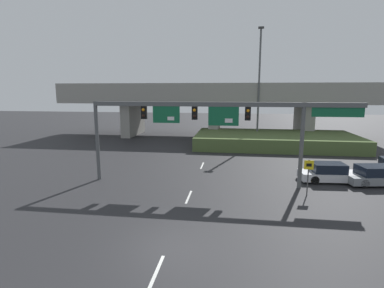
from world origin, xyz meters
name	(u,v)px	position (x,y,z in m)	size (l,w,h in m)	color
ground_plane	(168,246)	(0.00, 0.00, 0.00)	(160.00, 160.00, 0.00)	#262628
lane_markings	(202,166)	(0.00, 14.70, 0.00)	(0.14, 35.85, 0.01)	silver
signal_gantry	(214,117)	(1.40, 9.25, 5.02)	(19.17, 0.44, 6.05)	#515456
speed_limit_sign	(308,172)	(7.72, 7.68, 1.59)	(0.60, 0.11, 2.44)	#4C4C4C
highway_light_pole_near	(259,84)	(5.91, 28.03, 7.73)	(0.70, 0.36, 14.71)	#515456
overpass_bridge	(215,100)	(0.00, 32.65, 5.45)	(44.99, 9.20, 7.84)	gray
grass_embankment	(275,140)	(7.91, 25.69, 0.77)	(19.37, 9.86, 1.54)	#4C6033
parked_sedan_near_right	(330,173)	(10.13, 11.15, 0.66)	(4.61, 2.08, 1.43)	silver
parked_sedan_mid_right	(376,176)	(13.29, 10.86, 0.65)	(4.71, 2.59, 1.41)	gray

